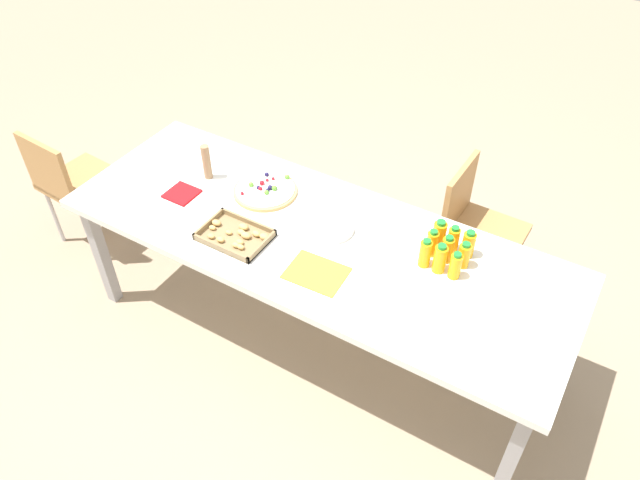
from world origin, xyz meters
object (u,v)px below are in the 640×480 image
at_px(juice_bottle_8, 425,253).
at_px(cardboard_tube, 207,162).
at_px(party_table, 314,245).
at_px(juice_bottle_0, 468,244).
at_px(juice_bottle_3, 464,255).
at_px(snack_tray, 236,235).
at_px(juice_bottle_4, 447,249).
at_px(chair_near_left, 475,223).
at_px(juice_bottle_6, 455,266).
at_px(juice_bottle_1, 453,239).
at_px(paper_folder, 316,273).
at_px(juice_bottle_7, 440,259).
at_px(juice_bottle_2, 439,234).
at_px(chair_end, 70,180).
at_px(plate_stack, 331,228).
at_px(juice_bottle_5, 432,243).
at_px(napkin_stack, 182,194).
at_px(fruit_pizza, 265,190).

distance_m(juice_bottle_8, cardboard_tube, 1.24).
distance_m(party_table, juice_bottle_0, 0.72).
bearing_deg(juice_bottle_3, snack_tray, 20.87).
relative_size(juice_bottle_4, juice_bottle_8, 0.95).
xyz_separation_m(party_table, chair_near_left, (-0.55, -0.78, -0.19)).
distance_m(juice_bottle_6, snack_tray, 1.02).
relative_size(juice_bottle_1, paper_folder, 0.52).
xyz_separation_m(juice_bottle_1, juice_bottle_6, (-0.07, 0.16, 0.00)).
distance_m(chair_near_left, juice_bottle_1, 0.62).
height_order(juice_bottle_4, juice_bottle_7, juice_bottle_7).
xyz_separation_m(juice_bottle_1, juice_bottle_2, (0.07, 0.01, 0.01)).
bearing_deg(paper_folder, juice_bottle_6, -150.64).
bearing_deg(paper_folder, juice_bottle_7, -146.73).
bearing_deg(chair_end, juice_bottle_2, 12.33).
height_order(chair_end, juice_bottle_7, juice_bottle_7).
bearing_deg(juice_bottle_4, juice_bottle_2, -46.55).
distance_m(party_table, chair_end, 1.66).
distance_m(juice_bottle_0, juice_bottle_3, 0.07).
height_order(juice_bottle_3, paper_folder, juice_bottle_3).
bearing_deg(juice_bottle_3, chair_near_left, -78.83).
distance_m(juice_bottle_3, plate_stack, 0.63).
bearing_deg(juice_bottle_0, juice_bottle_3, 96.40).
relative_size(party_table, juice_bottle_7, 16.47).
bearing_deg(cardboard_tube, juice_bottle_5, -177.07).
bearing_deg(napkin_stack, snack_tray, 164.58).
height_order(juice_bottle_1, juice_bottle_6, juice_bottle_6).
height_order(napkin_stack, paper_folder, napkin_stack).
xyz_separation_m(juice_bottle_3, snack_tray, (0.98, 0.37, -0.05)).
distance_m(chair_end, plate_stack, 1.72).
relative_size(snack_tray, paper_folder, 1.24).
bearing_deg(snack_tray, plate_stack, -141.82).
distance_m(chair_near_left, plate_stack, 0.90).
relative_size(chair_near_left, fruit_pizza, 2.53).
relative_size(snack_tray, plate_stack, 1.47).
relative_size(juice_bottle_6, cardboard_tube, 0.71).
bearing_deg(juice_bottle_8, plate_stack, 1.08).
relative_size(juice_bottle_2, juice_bottle_4, 1.02).
bearing_deg(fruit_pizza, cardboard_tube, 8.41).
distance_m(juice_bottle_3, snack_tray, 1.05).
distance_m(juice_bottle_2, juice_bottle_3, 0.16).
bearing_deg(cardboard_tube, juice_bottle_7, 179.28).
relative_size(chair_end, napkin_stack, 5.53).
distance_m(fruit_pizza, plate_stack, 0.44).
xyz_separation_m(party_table, napkin_stack, (0.74, 0.08, 0.07)).
distance_m(cardboard_tube, paper_folder, 0.92).
bearing_deg(juice_bottle_7, juice_bottle_2, -66.29).
bearing_deg(juice_bottle_7, plate_stack, 1.07).
bearing_deg(paper_folder, juice_bottle_4, -140.71).
height_order(juice_bottle_8, snack_tray, juice_bottle_8).
xyz_separation_m(juice_bottle_2, juice_bottle_4, (-0.07, 0.07, -0.00)).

